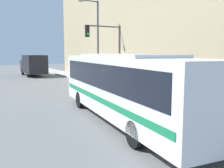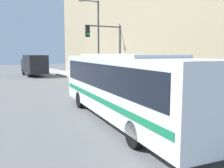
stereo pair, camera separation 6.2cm
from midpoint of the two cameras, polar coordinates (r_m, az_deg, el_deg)
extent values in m
plane|color=slate|center=(10.48, 6.64, -10.50)|extent=(120.00, 120.00, 0.00)
cube|color=#B7B2A8|center=(30.58, -6.51, 1.39)|extent=(2.69, 70.00, 0.17)
cube|color=tan|center=(28.88, 4.83, 12.16)|extent=(6.00, 29.60, 11.33)
cube|color=white|center=(11.51, 3.10, -0.23)|extent=(3.82, 11.60, 2.58)
cube|color=black|center=(11.46, 3.12, 2.07)|extent=(3.76, 10.70, 1.07)
cube|color=#197F4C|center=(11.59, 3.08, -3.02)|extent=(3.81, 11.15, 0.24)
cube|color=silver|center=(11.41, 3.15, 6.46)|extent=(3.05, 6.48, 0.16)
cylinder|color=black|center=(15.34, 1.16, -2.95)|extent=(0.38, 0.97, 0.94)
cylinder|color=black|center=(14.57, -7.16, -3.55)|extent=(0.38, 0.97, 0.94)
cylinder|color=black|center=(9.80, 17.45, -9.19)|extent=(0.38, 0.97, 0.94)
cylinder|color=black|center=(8.54, 5.34, -11.33)|extent=(0.38, 0.97, 0.94)
cube|color=black|center=(34.63, -17.09, 4.37)|extent=(2.36, 4.83, 2.37)
cube|color=#262628|center=(37.93, -18.15, 4.02)|extent=(2.24, 1.88, 1.66)
cylinder|color=black|center=(37.46, -19.54, 2.65)|extent=(0.25, 0.90, 0.90)
cylinder|color=black|center=(33.61, -18.40, 2.22)|extent=(0.25, 0.90, 0.90)
cylinder|color=red|center=(17.97, 8.89, -1.66)|extent=(0.20, 0.20, 0.53)
sphere|color=red|center=(17.92, 8.91, -0.63)|extent=(0.19, 0.19, 0.19)
cylinder|color=red|center=(17.87, 9.11, -1.62)|extent=(0.09, 0.12, 0.09)
cylinder|color=#47474C|center=(21.54, 1.91, 6.24)|extent=(0.16, 0.16, 5.27)
cylinder|color=#47474C|center=(20.86, -1.93, 13.04)|extent=(3.20, 0.11, 0.11)
cube|color=black|center=(20.22, -5.53, 11.92)|extent=(0.30, 0.24, 0.90)
sphere|color=#19D83F|center=(20.08, -5.36, 11.31)|extent=(0.18, 0.18, 0.18)
cylinder|color=#47474C|center=(21.47, 1.75, 0.74)|extent=(0.06, 0.06, 1.16)
cylinder|color=#4C4C51|center=(21.41, 1.75, 2.58)|extent=(0.14, 0.14, 0.22)
cylinder|color=#47474C|center=(25.44, -3.04, 9.53)|extent=(0.18, 0.18, 8.06)
cylinder|color=#47474C|center=(25.52, -5.04, 18.41)|extent=(1.83, 0.11, 0.11)
ellipsoid|color=gray|center=(25.15, -7.04, 18.36)|extent=(0.56, 0.28, 0.20)
cylinder|color=slate|center=(17.55, 12.42, -1.55)|extent=(0.28, 0.28, 0.77)
cylinder|color=#2659A5|center=(17.45, 12.49, 0.74)|extent=(0.34, 0.34, 0.64)
sphere|color=tan|center=(17.41, 12.52, 2.13)|extent=(0.21, 0.21, 0.21)
cylinder|color=#23283D|center=(23.61, 1.43, 0.88)|extent=(0.28, 0.28, 0.80)
cylinder|color=black|center=(23.54, 1.44, 2.65)|extent=(0.34, 0.34, 0.66)
sphere|color=tan|center=(23.51, 1.44, 3.71)|extent=(0.22, 0.22, 0.22)
camera|label=1|loc=(0.03, -89.88, 0.02)|focal=40.00mm
camera|label=2|loc=(0.03, 90.12, -0.02)|focal=40.00mm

